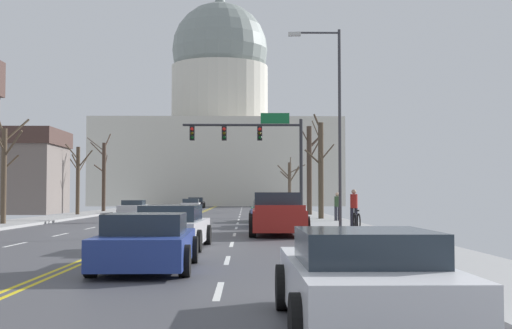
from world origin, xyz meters
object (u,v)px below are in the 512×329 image
object	(u,v)px
pedestrian_00	(354,206)
street_lamp_right	(333,111)
sedan_near_03	(172,228)
sedan_oncoming_00	(133,208)
pickup_truck_near_02	(278,216)
sedan_oncoming_02	(196,203)
bicycle_parked	(357,221)
sedan_near_01	(270,215)
sedan_oncoming_01	(191,205)
sedan_near_00	(267,211)
sedan_near_05	(363,282)
pedestrian_01	(337,205)
signal_gantry	(258,142)
sedan_near_04	(147,243)

from	to	relation	value
pedestrian_00	street_lamp_right	bearing A→B (deg)	-136.02
sedan_near_03	sedan_oncoming_00	bearing A→B (deg)	101.53
pickup_truck_near_02	sedan_oncoming_02	distance (m)	51.47
bicycle_parked	pickup_truck_near_02	bearing A→B (deg)	-153.62
sedan_near_01	sedan_oncoming_01	size ratio (longest dim) A/B	1.05
pickup_truck_near_02	bicycle_parked	bearing A→B (deg)	26.38
street_lamp_right	sedan_near_03	xyz separation A→B (m)	(-6.18, -9.68, -4.78)
sedan_near_00	sedan_near_05	bearing A→B (deg)	-89.69
pickup_truck_near_02	pedestrian_01	xyz separation A→B (m)	(3.89, 10.68, 0.26)
sedan_near_03	sedan_oncoming_00	distance (m)	33.85
signal_gantry	pedestrian_00	world-z (taller)	signal_gantry
sedan_oncoming_00	sedan_oncoming_01	size ratio (longest dim) A/B	1.07
pedestrian_01	bicycle_parked	distance (m)	8.97
sedan_near_00	sedan_near_01	world-z (taller)	sedan_near_00
pickup_truck_near_02	sedan_near_03	bearing A→B (deg)	-117.64
pickup_truck_near_02	sedan_oncoming_02	size ratio (longest dim) A/B	1.16
street_lamp_right	sedan_near_01	world-z (taller)	street_lamp_right
sedan_near_05	pickup_truck_near_02	bearing A→B (deg)	90.41
signal_gantry	bicycle_parked	xyz separation A→B (m)	(3.94, -15.07, -4.59)
sedan_near_04	sedan_oncoming_01	size ratio (longest dim) A/B	0.99
pickup_truck_near_02	sedan_oncoming_00	xyz separation A→B (m)	(-10.27, 26.48, -0.20)
sedan_near_01	sedan_oncoming_00	bearing A→B (deg)	116.70
pedestrian_01	bicycle_parked	size ratio (longest dim) A/B	0.90
pickup_truck_near_02	sedan_near_04	distance (m)	12.86
sedan_near_01	sedan_near_03	bearing A→B (deg)	-104.74
sedan_near_00	sedan_oncoming_02	world-z (taller)	sedan_near_00
pickup_truck_near_02	street_lamp_right	bearing A→B (deg)	48.12
sedan_oncoming_02	sedan_near_00	bearing A→B (deg)	-79.56
sedan_near_01	bicycle_parked	bearing A→B (deg)	-51.58
sedan_near_01	sedan_oncoming_02	size ratio (longest dim) A/B	1.00
sedan_oncoming_01	sedan_near_03	bearing A→B (deg)	-85.96
sedan_near_01	sedan_oncoming_01	distance (m)	34.77
pedestrian_01	sedan_oncoming_02	bearing A→B (deg)	105.29
sedan_near_00	bicycle_parked	size ratio (longest dim) A/B	2.58
street_lamp_right	sedan_near_04	xyz separation A→B (m)	(-6.11, -15.37, -4.82)
sedan_near_01	sedan_oncoming_01	xyz separation A→B (m)	(-6.72, 34.12, -0.03)
sedan_near_04	pedestrian_00	distance (m)	17.91
signal_gantry	sedan_oncoming_02	xyz separation A→B (m)	(-6.67, 34.18, -4.50)
sedan_near_01	sedan_near_04	bearing A→B (deg)	-100.13
street_lamp_right	pedestrian_00	xyz separation A→B (m)	(1.07, 1.03, -4.29)
sedan_near_04	pedestrian_00	bearing A→B (deg)	66.38
signal_gantry	bicycle_parked	size ratio (longest dim) A/B	4.47
pickup_truck_near_02	pedestrian_00	bearing A→B (deg)	47.00
signal_gantry	pedestrian_00	bearing A→B (deg)	-71.82
sedan_oncoming_02	sedan_near_05	bearing A→B (deg)	-84.06
sedan_near_01	sedan_near_04	xyz separation A→B (m)	(-3.33, -18.64, -0.02)
sedan_oncoming_02	pedestrian_00	distance (m)	48.21
pickup_truck_near_02	pedestrian_00	xyz separation A→B (m)	(3.74, 4.01, 0.34)
pickup_truck_near_02	sedan_oncoming_02	bearing A→B (deg)	97.96
street_lamp_right	pedestrian_01	distance (m)	8.93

